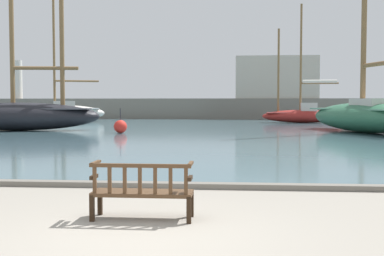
% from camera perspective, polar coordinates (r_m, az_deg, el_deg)
% --- Properties ---
extents(ground_plane, '(160.00, 160.00, 0.00)m').
position_cam_1_polar(ground_plane, '(6.92, -6.53, -12.65)').
color(ground_plane, gray).
extents(harbor_water, '(100.00, 80.00, 0.08)m').
position_cam_1_polar(harbor_water, '(50.58, 3.22, 0.90)').
color(harbor_water, '#476670').
rests_on(harbor_water, ground).
extents(quay_edge_kerb, '(40.00, 0.30, 0.12)m').
position_cam_1_polar(quay_edge_kerb, '(10.62, -2.45, -6.79)').
color(quay_edge_kerb, slate).
rests_on(quay_edge_kerb, ground).
extents(park_bench, '(1.60, 0.53, 0.92)m').
position_cam_1_polar(park_bench, '(7.76, -5.92, -7.37)').
color(park_bench, black).
rests_on(park_bench, ground).
extents(sailboat_far_starboard, '(10.46, 4.98, 12.51)m').
position_cam_1_polar(sailboat_far_starboard, '(47.68, -15.64, 1.88)').
color(sailboat_far_starboard, silver).
rests_on(sailboat_far_starboard, harbor_water).
extents(sailboat_far_port, '(7.27, 2.09, 10.68)m').
position_cam_1_polar(sailboat_far_port, '(44.69, 12.98, 1.72)').
color(sailboat_far_port, maroon).
rests_on(sailboat_far_port, harbor_water).
extents(sailboat_outer_starboard, '(6.45, 11.61, 15.54)m').
position_cam_1_polar(sailboat_outer_starboard, '(31.11, 19.85, 1.58)').
color(sailboat_outer_starboard, '#2D6647').
rests_on(sailboat_outer_starboard, harbor_water).
extents(sailboat_nearest_starboard, '(12.13, 4.50, 14.35)m').
position_cam_1_polar(sailboat_nearest_starboard, '(33.22, -20.01, 1.79)').
color(sailboat_nearest_starboard, black).
rests_on(sailboat_nearest_starboard, harbor_water).
extents(channel_buoy, '(0.78, 0.78, 1.48)m').
position_cam_1_polar(channel_buoy, '(28.79, -8.49, 0.17)').
color(channel_buoy, red).
rests_on(channel_buoy, harbor_water).
extents(far_breakwater, '(52.82, 2.40, 7.09)m').
position_cam_1_polar(far_breakwater, '(54.38, 4.51, 3.11)').
color(far_breakwater, slate).
rests_on(far_breakwater, ground).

